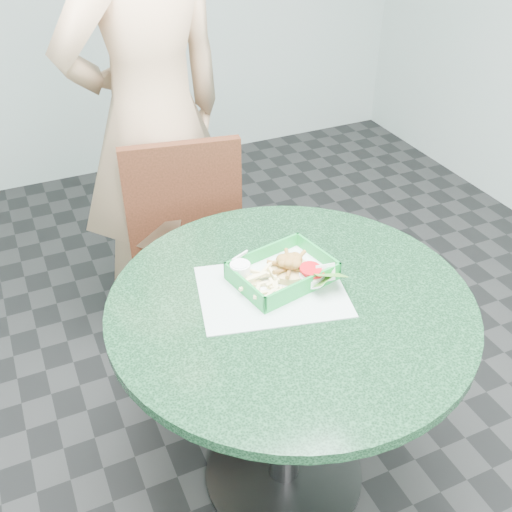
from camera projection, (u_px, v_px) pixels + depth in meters
name	position (u px, v px, depth m)	size (l,w,h in m)	color
floor	(283.00, 474.00, 2.04)	(4.00, 5.00, 0.02)	#303335
cafe_table	(289.00, 351.00, 1.71)	(0.99, 0.99, 0.75)	#333333
dining_chair	(196.00, 255.00, 2.18)	(0.42, 0.42, 0.93)	#493121
diner_person	(146.00, 57.00, 2.03)	(0.85, 0.56, 2.34)	tan
placemat	(272.00, 297.00, 1.64)	(0.39, 0.29, 0.00)	#A9BDB7
food_basket	(282.00, 280.00, 1.67)	(0.26, 0.19, 0.05)	#128F33
crab_sandwich	(290.00, 271.00, 1.65)	(0.11, 0.11, 0.07)	tan
fries_pile	(259.00, 285.00, 1.62)	(0.10, 0.11, 0.04)	#FFEB9E
sauce_ramekin	(240.00, 269.00, 1.66)	(0.06, 0.06, 0.03)	white
garnish_cup	(313.00, 284.00, 1.62)	(0.11, 0.10, 0.04)	white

